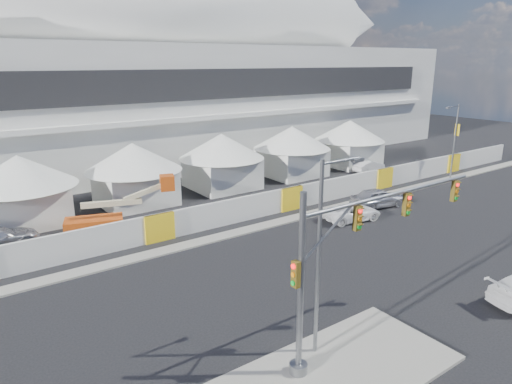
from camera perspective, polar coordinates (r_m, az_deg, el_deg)
ground at (r=25.73m, az=15.05°, el=-12.87°), size 160.00×160.00×0.00m
median_island at (r=20.18m, az=10.35°, el=-21.21°), size 10.00×5.00×0.15m
far_curb at (r=47.75m, az=18.94°, el=0.43°), size 80.00×1.20×0.12m
stadium at (r=61.49m, az=-10.17°, el=13.25°), size 80.00×24.80×21.98m
tent_row at (r=43.06m, az=-9.45°, el=3.69°), size 53.40×8.40×5.40m
hoarding_fence at (r=38.75m, az=4.37°, el=-0.80°), size 70.00×0.25×2.00m
scaffold_tower at (r=81.30m, az=16.72°, el=11.02°), size 4.40×4.40×12.00m
sedan_silver at (r=40.79m, az=15.00°, el=-0.69°), size 2.94×5.22×1.68m
pickup_curb at (r=36.99m, az=11.92°, el=-2.49°), size 3.02×5.06×1.32m
lot_car_a at (r=53.66m, az=13.95°, el=3.15°), size 1.53×4.00×1.30m
lot_car_b at (r=56.31m, az=19.78°, el=3.25°), size 3.02×4.04×1.28m
traffic_mast at (r=19.01m, az=10.90°, el=-8.51°), size 10.93×0.74×7.56m
streetlight_median at (r=18.84m, az=8.37°, el=-6.61°), size 2.34×0.23×8.45m
streetlight_curb at (r=52.08m, az=23.53°, el=6.36°), size 2.36×0.53×7.95m
boom_lift at (r=35.40m, az=-18.43°, el=-3.11°), size 8.25×3.00×4.05m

